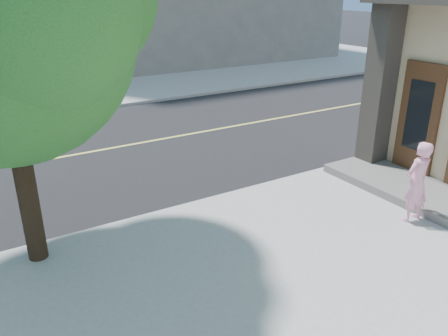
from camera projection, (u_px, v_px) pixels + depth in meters
sidewalk_ne at (158, 54)px, 30.72m from camera, size 29.00×25.00×0.12m
man_on_phone at (417, 182)px, 8.49m from camera, size 0.59×0.39×1.60m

